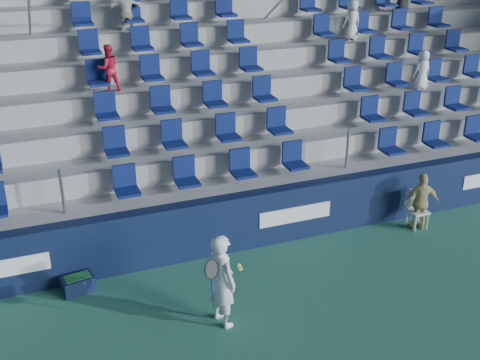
# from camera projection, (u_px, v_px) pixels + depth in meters

# --- Properties ---
(ground) EXTENTS (70.00, 70.00, 0.00)m
(ground) POSITION_uv_depth(u_px,v_px,m) (291.00, 345.00, 9.65)
(ground) COLOR #2E6C52
(ground) RESTS_ON ground
(sponsor_wall) EXTENTS (24.00, 0.32, 1.20)m
(sponsor_wall) POSITION_uv_depth(u_px,v_px,m) (225.00, 225.00, 12.08)
(sponsor_wall) COLOR #0F1937
(sponsor_wall) RESTS_ON ground
(grandstand) EXTENTS (24.00, 8.17, 6.63)m
(grandstand) POSITION_uv_depth(u_px,v_px,m) (158.00, 86.00, 15.77)
(grandstand) COLOR #9B9B96
(grandstand) RESTS_ON ground
(tennis_player) EXTENTS (0.69, 0.70, 1.68)m
(tennis_player) POSITION_uv_depth(u_px,v_px,m) (222.00, 280.00, 9.85)
(tennis_player) COLOR white
(tennis_player) RESTS_ON ground
(line_judge_chair) EXTENTS (0.38, 0.39, 0.87)m
(line_judge_chair) POSITION_uv_depth(u_px,v_px,m) (416.00, 205.00, 13.08)
(line_judge_chair) COLOR white
(line_judge_chair) RESTS_ON ground
(line_judge) EXTENTS (0.82, 0.52, 1.30)m
(line_judge) POSITION_uv_depth(u_px,v_px,m) (421.00, 202.00, 12.90)
(line_judge) COLOR tan
(line_judge) RESTS_ON ground
(ball_bin) EXTENTS (0.61, 0.46, 0.32)m
(ball_bin) POSITION_uv_depth(u_px,v_px,m) (78.00, 283.00, 10.94)
(ball_bin) COLOR #101B3B
(ball_bin) RESTS_ON ground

